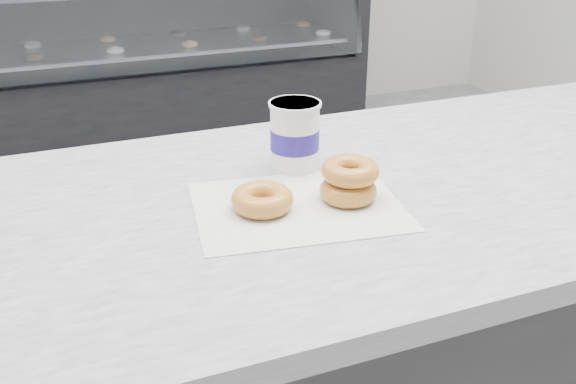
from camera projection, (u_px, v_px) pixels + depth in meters
name	position (u px, v px, depth m)	size (l,w,h in m)	color
ground	(286.00, 362.00, 2.06)	(5.00, 5.00, 0.00)	gray
counter	(388.00, 370.00, 1.36)	(3.06, 0.76, 0.90)	#333335
display_case	(149.00, 61.00, 3.63)	(2.40, 0.74, 1.25)	black
wax_paper	(298.00, 206.00, 1.06)	(0.34, 0.26, 0.00)	silver
donut_single	(262.00, 199.00, 1.04)	(0.10, 0.10, 0.04)	orange
donut_stack	(349.00, 181.00, 1.07)	(0.13, 0.13, 0.07)	orange
coffee_cup	(295.00, 135.00, 1.18)	(0.12, 0.12, 0.13)	white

